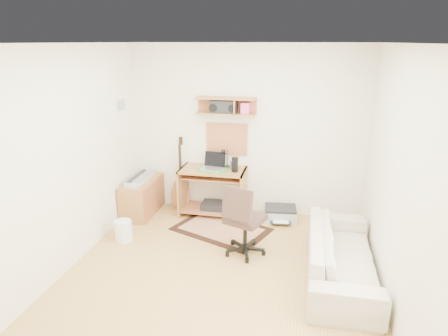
% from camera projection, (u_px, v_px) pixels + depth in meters
% --- Properties ---
extents(floor, '(3.60, 4.00, 0.01)m').
position_uv_depth(floor, '(218.00, 278.00, 4.61)').
color(floor, tan).
rests_on(floor, ground).
extents(ceiling, '(3.60, 4.00, 0.01)m').
position_uv_depth(ceiling, '(217.00, 42.00, 3.81)').
color(ceiling, white).
rests_on(ceiling, ground).
extents(back_wall, '(3.60, 0.01, 2.60)m').
position_uv_depth(back_wall, '(246.00, 131.00, 6.08)').
color(back_wall, white).
rests_on(back_wall, ground).
extents(left_wall, '(0.01, 4.00, 2.60)m').
position_uv_depth(left_wall, '(64.00, 161.00, 4.56)').
color(left_wall, white).
rests_on(left_wall, ground).
extents(right_wall, '(0.01, 4.00, 2.60)m').
position_uv_depth(right_wall, '(399.00, 184.00, 3.85)').
color(right_wall, white).
rests_on(right_wall, ground).
extents(wall_shelf, '(0.90, 0.25, 0.26)m').
position_uv_depth(wall_shelf, '(226.00, 106.00, 5.89)').
color(wall_shelf, '#AA743C').
rests_on(wall_shelf, back_wall).
extents(cork_board, '(0.64, 0.03, 0.49)m').
position_uv_depth(cork_board, '(227.00, 139.00, 6.15)').
color(cork_board, '#AD7E56').
rests_on(cork_board, back_wall).
extents(wall_photo, '(0.02, 0.20, 0.15)m').
position_uv_depth(wall_photo, '(121.00, 105.00, 5.83)').
color(wall_photo, '#4C8CBF').
rests_on(wall_photo, left_wall).
extents(desk, '(1.00, 0.55, 0.75)m').
position_uv_depth(desk, '(213.00, 192.00, 6.19)').
color(desk, '#AA743C').
rests_on(desk, floor).
extents(laptop, '(0.37, 0.37, 0.25)m').
position_uv_depth(laptop, '(212.00, 162.00, 6.02)').
color(laptop, silver).
rests_on(laptop, desk).
extents(speaker, '(0.10, 0.10, 0.22)m').
position_uv_depth(speaker, '(235.00, 165.00, 5.93)').
color(speaker, black).
rests_on(speaker, desk).
extents(desk_lamp, '(0.10, 0.10, 0.29)m').
position_uv_depth(desk_lamp, '(227.00, 158.00, 6.12)').
color(desk_lamp, black).
rests_on(desk_lamp, desk).
extents(pencil_cup, '(0.08, 0.08, 0.11)m').
position_uv_depth(pencil_cup, '(233.00, 165.00, 6.09)').
color(pencil_cup, '#344E9C').
rests_on(pencil_cup, desk).
extents(boombox, '(0.39, 0.18, 0.20)m').
position_uv_depth(boombox, '(224.00, 107.00, 5.90)').
color(boombox, black).
rests_on(boombox, wall_shelf).
extents(rug, '(1.52, 1.28, 0.02)m').
position_uv_depth(rug, '(221.00, 229.00, 5.78)').
color(rug, beige).
rests_on(rug, floor).
extents(task_chair, '(0.63, 0.63, 0.96)m').
position_uv_depth(task_chair, '(245.00, 219.00, 5.01)').
color(task_chair, '#3A2822').
rests_on(task_chair, floor).
extents(cabinet, '(0.40, 0.90, 0.55)m').
position_uv_depth(cabinet, '(142.00, 197.00, 6.28)').
color(cabinet, '#AA743C').
rests_on(cabinet, floor).
extents(music_keyboard, '(0.23, 0.74, 0.06)m').
position_uv_depth(music_keyboard, '(141.00, 178.00, 6.18)').
color(music_keyboard, '#B2B5BA').
rests_on(music_keyboard, cabinet).
extents(guitar, '(0.36, 0.29, 1.18)m').
position_uv_depth(guitar, '(179.00, 174.00, 6.37)').
color(guitar, '#B76F38').
rests_on(guitar, floor).
extents(waste_basket, '(0.24, 0.24, 0.28)m').
position_uv_depth(waste_basket, '(123.00, 230.00, 5.44)').
color(waste_basket, white).
rests_on(waste_basket, floor).
extents(printer, '(0.53, 0.43, 0.19)m').
position_uv_depth(printer, '(280.00, 214.00, 6.10)').
color(printer, '#A5A8AA').
rests_on(printer, floor).
extents(sofa, '(0.56, 1.90, 0.74)m').
position_uv_depth(sofa, '(342.00, 248.00, 4.53)').
color(sofa, beige).
rests_on(sofa, floor).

